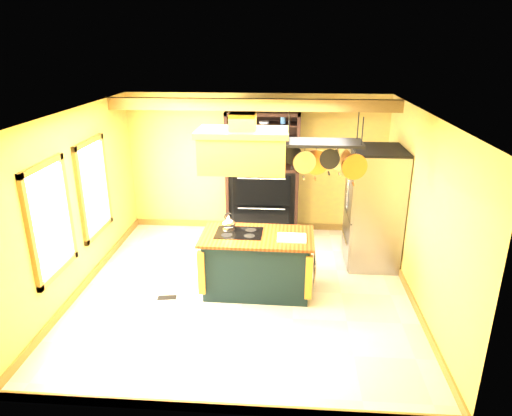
# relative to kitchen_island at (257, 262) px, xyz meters

# --- Properties ---
(floor) EXTENTS (5.00, 5.00, 0.00)m
(floor) POSITION_rel_kitchen_island_xyz_m (-0.19, -0.01, -0.47)
(floor) COLOR beige
(floor) RESTS_ON ground
(ceiling) EXTENTS (5.00, 5.00, 0.00)m
(ceiling) POSITION_rel_kitchen_island_xyz_m (-0.19, -0.01, 2.23)
(ceiling) COLOR white
(ceiling) RESTS_ON wall_back
(wall_back) EXTENTS (5.00, 0.02, 2.70)m
(wall_back) POSITION_rel_kitchen_island_xyz_m (-0.19, 2.49, 0.88)
(wall_back) COLOR #BA9244
(wall_back) RESTS_ON floor
(wall_front) EXTENTS (5.00, 0.02, 2.70)m
(wall_front) POSITION_rel_kitchen_island_xyz_m (-0.19, -2.51, 0.88)
(wall_front) COLOR #BA9244
(wall_front) RESTS_ON floor
(wall_left) EXTENTS (0.02, 5.00, 2.70)m
(wall_left) POSITION_rel_kitchen_island_xyz_m (-2.69, -0.01, 0.88)
(wall_left) COLOR #BA9244
(wall_left) RESTS_ON floor
(wall_right) EXTENTS (0.02, 5.00, 2.70)m
(wall_right) POSITION_rel_kitchen_island_xyz_m (2.31, -0.01, 0.88)
(wall_right) COLOR #BA9244
(wall_right) RESTS_ON floor
(ceiling_beam) EXTENTS (5.00, 0.15, 0.20)m
(ceiling_beam) POSITION_rel_kitchen_island_xyz_m (-0.19, 1.69, 2.12)
(ceiling_beam) COLOR olive
(ceiling_beam) RESTS_ON ceiling
(window_near) EXTENTS (0.06, 1.06, 1.56)m
(window_near) POSITION_rel_kitchen_island_xyz_m (-2.66, -0.81, 0.93)
(window_near) COLOR olive
(window_near) RESTS_ON wall_left
(window_far) EXTENTS (0.06, 1.06, 1.56)m
(window_far) POSITION_rel_kitchen_island_xyz_m (-2.66, 0.59, 0.93)
(window_far) COLOR olive
(window_far) RESTS_ON wall_left
(kitchen_island) EXTENTS (1.68, 0.95, 1.11)m
(kitchen_island) POSITION_rel_kitchen_island_xyz_m (0.00, 0.00, 0.00)
(kitchen_island) COLOR black
(kitchen_island) RESTS_ON floor
(range_hood) EXTENTS (1.25, 0.71, 0.80)m
(range_hood) POSITION_rel_kitchen_island_xyz_m (-0.20, -0.00, 1.75)
(range_hood) COLOR #B38D2C
(range_hood) RESTS_ON ceiling
(pot_rack) EXTENTS (1.16, 0.53, 0.87)m
(pot_rack) POSITION_rel_kitchen_island_xyz_m (0.92, -0.00, 1.72)
(pot_rack) COLOR black
(pot_rack) RESTS_ON ceiling
(refrigerator) EXTENTS (0.85, 1.00, 1.96)m
(refrigerator) POSITION_rel_kitchen_island_xyz_m (1.87, 1.12, 0.49)
(refrigerator) COLOR gray
(refrigerator) RESTS_ON floor
(hutch) EXTENTS (1.37, 0.62, 2.42)m
(hutch) POSITION_rel_kitchen_island_xyz_m (-0.05, 2.23, 0.45)
(hutch) COLOR black
(hutch) RESTS_ON floor
(floor_register) EXTENTS (0.29, 0.16, 0.01)m
(floor_register) POSITION_rel_kitchen_island_xyz_m (-1.33, -0.33, -0.46)
(floor_register) COLOR black
(floor_register) RESTS_ON floor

